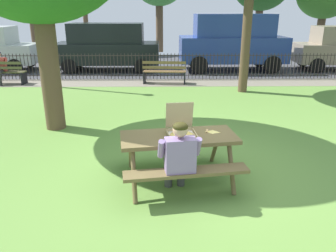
% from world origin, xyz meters
% --- Properties ---
extents(ground, '(28.00, 11.87, 0.02)m').
position_xyz_m(ground, '(0.00, 1.94, -0.01)').
color(ground, olive).
extents(cobblestone_walkway, '(28.00, 1.40, 0.01)m').
position_xyz_m(cobblestone_walkway, '(0.00, 7.17, -0.00)').
color(cobblestone_walkway, gray).
extents(street_asphalt, '(28.00, 7.64, 0.01)m').
position_xyz_m(street_asphalt, '(0.00, 11.69, -0.01)').
color(street_asphalt, '#424247').
extents(picnic_table_foreground, '(2.00, 1.72, 0.79)m').
position_xyz_m(picnic_table_foreground, '(-0.43, -0.47, 0.60)').
color(picnic_table_foreground, brown).
rests_on(picnic_table_foreground, ground).
extents(pizza_box_open, '(0.49, 0.54, 0.49)m').
position_xyz_m(pizza_box_open, '(-0.39, -0.43, 0.86)').
color(pizza_box_open, tan).
rests_on(pizza_box_open, picnic_table_foreground).
extents(pizza_slice_on_table, '(0.22, 0.17, 0.02)m').
position_xyz_m(pizza_slice_on_table, '(0.10, -0.31, 0.78)').
color(pizza_slice_on_table, '#F6E073').
rests_on(pizza_slice_on_table, picnic_table_foreground).
extents(adult_at_table, '(0.63, 0.63, 1.19)m').
position_xyz_m(adult_at_table, '(-0.45, -0.98, 0.66)').
color(adult_at_table, '#3F3F3F').
rests_on(adult_at_table, ground).
extents(iron_fence_streetside, '(21.67, 0.03, 1.01)m').
position_xyz_m(iron_fence_streetside, '(-0.00, 7.87, 0.52)').
color(iron_fence_streetside, '#2D2823').
rests_on(iron_fence_streetside, ground).
extents(park_bench_left, '(1.62, 0.54, 0.85)m').
position_xyz_m(park_bench_left, '(-6.62, 7.03, 0.42)').
color(park_bench_left, brown).
rests_on(park_bench_left, ground).
extents(park_bench_center, '(1.63, 0.59, 0.85)m').
position_xyz_m(park_bench_center, '(-0.62, 7.03, 0.42)').
color(park_bench_center, brown).
rests_on(park_bench_center, ground).
extents(lamp_post_walkway, '(0.28, 0.28, 4.15)m').
position_xyz_m(lamp_post_walkway, '(-4.68, 6.53, 2.52)').
color(lamp_post_walkway, '#4C4C51').
rests_on(lamp_post_walkway, ground).
extents(parked_car_center, '(4.61, 1.97, 2.08)m').
position_xyz_m(parked_car_center, '(-3.16, 9.96, 1.10)').
color(parked_car_center, black).
rests_on(parked_car_center, ground).
extents(parked_car_right, '(4.73, 2.14, 2.46)m').
position_xyz_m(parked_car_right, '(2.46, 9.96, 1.31)').
color(parked_car_right, navy).
rests_on(parked_car_right, ground).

